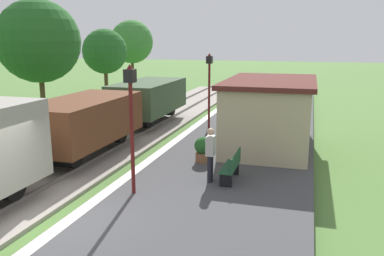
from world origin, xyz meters
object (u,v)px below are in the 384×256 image
at_px(freight_train, 75,124).
at_px(bench_near_hut, 232,166).
at_px(station_hut, 270,113).
at_px(tree_field_left, 105,52).
at_px(bench_down_platform, 266,113).
at_px(potted_planter, 203,149).
at_px(tree_trackside_far, 38,41).
at_px(lamp_post_far, 209,77).
at_px(lamp_post_near, 131,106).
at_px(person_waiting, 210,153).
at_px(tree_field_distant, 132,42).

xyz_separation_m(freight_train, bench_near_hut, (6.12, -0.97, -0.78)).
xyz_separation_m(freight_train, station_hut, (6.80, 3.54, 0.15)).
distance_m(bench_near_hut, tree_field_left, 19.67).
bearing_deg(bench_near_hut, bench_down_platform, 90.00).
bearing_deg(potted_planter, bench_down_platform, 80.23).
height_order(freight_train, tree_trackside_far, tree_trackside_far).
relative_size(freight_train, lamp_post_far, 5.24).
bearing_deg(tree_trackside_far, bench_near_hut, -31.08).
height_order(station_hut, lamp_post_near, lamp_post_near).
height_order(bench_down_platform, lamp_post_far, lamp_post_far).
height_order(freight_train, person_waiting, freight_train).
distance_m(station_hut, tree_field_distant, 23.02).
xyz_separation_m(tree_trackside_far, tree_field_distant, (-1.36, 15.07, -0.14)).
distance_m(lamp_post_near, tree_trackside_far, 13.41).
xyz_separation_m(station_hut, lamp_post_near, (-3.21, -6.33, 1.15)).
relative_size(lamp_post_far, tree_trackside_far, 0.55).
xyz_separation_m(person_waiting, lamp_post_near, (-1.90, -1.55, 1.62)).
xyz_separation_m(freight_train, lamp_post_far, (3.59, 6.22, 1.30)).
bearing_deg(bench_near_hut, lamp_post_near, -144.21).
distance_m(station_hut, tree_field_left, 16.86).
relative_size(bench_near_hut, tree_field_left, 0.28).
height_order(lamp_post_far, tree_trackside_far, tree_trackside_far).
bearing_deg(lamp_post_near, tree_trackside_far, 136.47).
height_order(person_waiting, potted_planter, person_waiting).
relative_size(lamp_post_far, tree_field_distant, 0.59).
distance_m(station_hut, tree_trackside_far, 13.47).
height_order(station_hut, tree_field_distant, tree_field_distant).
relative_size(lamp_post_near, tree_field_left, 0.69).
relative_size(lamp_post_near, tree_trackside_far, 0.55).
relative_size(bench_down_platform, person_waiting, 0.88).
xyz_separation_m(station_hut, bench_near_hut, (-0.68, -4.51, -0.93)).
xyz_separation_m(freight_train, potted_planter, (4.74, 0.74, -0.78)).
distance_m(station_hut, lamp_post_near, 7.19).
bearing_deg(tree_field_left, bench_down_platform, -23.31).
relative_size(bench_near_hut, potted_planter, 1.64).
bearing_deg(tree_field_distant, person_waiting, -60.37).
distance_m(bench_near_hut, tree_field_distant, 26.43).
height_order(bench_near_hut, potted_planter, potted_planter).
bearing_deg(bench_near_hut, person_waiting, -156.42).
distance_m(bench_near_hut, bench_down_platform, 9.73).
bearing_deg(potted_planter, station_hut, 53.62).
bearing_deg(tree_field_left, station_hut, -39.01).
relative_size(person_waiting, tree_field_distant, 0.27).
bearing_deg(station_hut, tree_trackside_far, 167.57).
bearing_deg(person_waiting, bench_down_platform, -94.31).
height_order(lamp_post_far, tree_field_distant, tree_field_distant).
distance_m(potted_planter, tree_field_left, 17.50).
xyz_separation_m(station_hut, tree_field_distant, (-14.22, 17.91, 2.69)).
distance_m(bench_down_platform, potted_planter, 8.14).
xyz_separation_m(station_hut, tree_field_left, (-13.00, 10.53, 2.06)).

